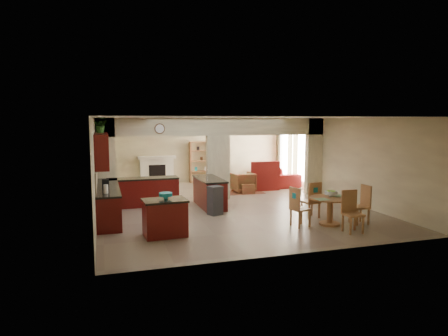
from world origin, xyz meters
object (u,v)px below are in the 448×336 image
object	(u,v)px
kitchen_island	(165,218)
dining_table	(330,207)
sofa	(276,175)
armchair	(243,182)

from	to	relation	value
kitchen_island	dining_table	xyz separation A→B (m)	(4.27, -0.26, 0.05)
sofa	armchair	size ratio (longest dim) A/B	3.30
dining_table	sofa	xyz separation A→B (m)	(1.47, 6.64, -0.09)
dining_table	armchair	distance (m)	5.23
dining_table	armchair	xyz separation A→B (m)	(-0.55, 5.20, -0.12)
kitchen_island	dining_table	bearing A→B (deg)	-7.23
kitchen_island	armchair	size ratio (longest dim) A/B	1.29
armchair	kitchen_island	bearing A→B (deg)	47.52
kitchen_island	armchair	world-z (taller)	kitchen_island
sofa	kitchen_island	bearing A→B (deg)	137.42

